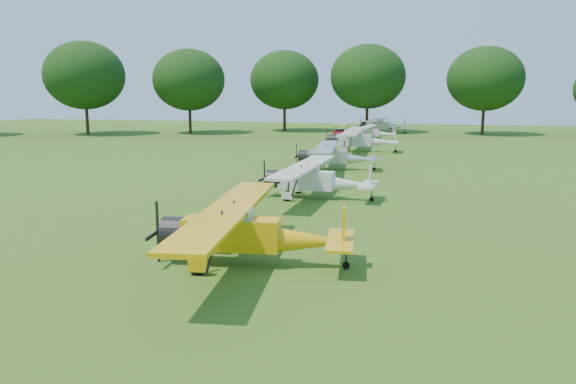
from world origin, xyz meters
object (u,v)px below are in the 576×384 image
aircraft_3 (315,177)px  aircraft_7 (382,124)px  golf_cart (342,132)px  aircraft_2 (246,229)px  aircraft_4 (334,155)px  aircraft_6 (371,131)px  aircraft_5 (360,138)px

aircraft_3 → aircraft_7: bearing=92.4°
aircraft_3 → golf_cart: aircraft_3 is taller
aircraft_2 → aircraft_4: aircraft_2 is taller
aircraft_2 → aircraft_6: bearing=84.4°
aircraft_5 → golf_cart: 18.62m
aircraft_4 → aircraft_7: 40.20m
aircraft_4 → golf_cart: bearing=91.0°
aircraft_2 → aircraft_6: (-1.01, 52.84, -0.24)m
aircraft_4 → aircraft_6: bearing=83.3°
aircraft_5 → aircraft_6: aircraft_5 is taller
aircraft_3 → aircraft_2: bearing=-87.6°
aircraft_6 → aircraft_7: aircraft_7 is taller
aircraft_2 → aircraft_4: 25.00m
aircraft_4 → golf_cart: size_ratio=4.55×
aircraft_6 → aircraft_4: bearing=-87.4°
golf_cart → aircraft_5: bearing=-64.0°
aircraft_3 → aircraft_5: (-0.59, 25.92, 0.13)m
aircraft_4 → aircraft_5: aircraft_5 is taller
aircraft_3 → aircraft_6: (-0.87, 39.97, -0.15)m
aircraft_3 → aircraft_5: size_ratio=0.90×
aircraft_7 → aircraft_4: bearing=-83.1°
aircraft_3 → aircraft_5: aircraft_5 is taller
aircraft_2 → golf_cart: 57.08m
aircraft_7 → aircraft_3: bearing=-81.9°
aircraft_5 → golf_cart: bearing=102.3°
golf_cart → aircraft_7: bearing=72.6°
aircraft_4 → golf_cart: 32.14m
aircraft_2 → aircraft_3: size_ratio=1.08×
aircraft_2 → aircraft_4: (-1.08, 24.98, -0.12)m
aircraft_5 → aircraft_7: 26.38m
aircraft_7 → golf_cart: (-4.64, -8.36, -0.68)m
aircraft_4 → aircraft_5: size_ratio=0.88×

